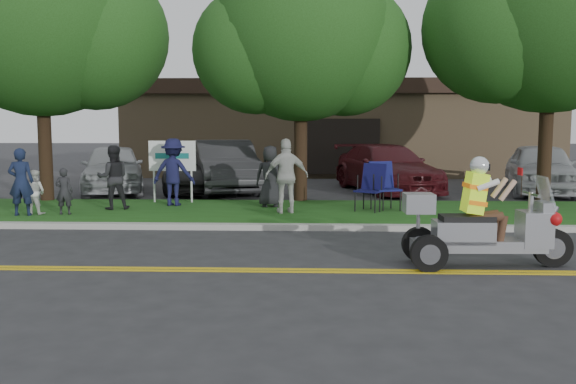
{
  "coord_description": "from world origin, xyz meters",
  "views": [
    {
      "loc": [
        0.79,
        -9.44,
        2.19
      ],
      "look_at": [
        0.35,
        2.0,
        0.91
      ],
      "focal_mm": 38.0,
      "sensor_mm": 36.0,
      "label": 1
    }
  ],
  "objects_px": {
    "parked_car_far_left": "(113,168)",
    "parked_car_right": "(387,168)",
    "parked_car_far_right": "(541,168)",
    "spectator_adult_mid": "(113,177)",
    "parked_car_left": "(225,166)",
    "lawn_chair_b": "(383,183)",
    "spectator_adult_right": "(287,176)",
    "parked_car_mid": "(208,172)",
    "trike_scooter": "(480,228)",
    "spectator_adult_left": "(21,182)",
    "lawn_chair_a": "(372,184)"
  },
  "relations": [
    {
      "from": "spectator_adult_left",
      "to": "parked_car_right",
      "type": "bearing_deg",
      "value": -154.06
    },
    {
      "from": "parked_car_far_left",
      "to": "parked_car_far_right",
      "type": "relative_size",
      "value": 0.97
    },
    {
      "from": "trike_scooter",
      "to": "spectator_adult_right",
      "type": "height_order",
      "value": "spectator_adult_right"
    },
    {
      "from": "lawn_chair_b",
      "to": "parked_car_far_left",
      "type": "relative_size",
      "value": 0.26
    },
    {
      "from": "spectator_adult_right",
      "to": "parked_car_far_right",
      "type": "height_order",
      "value": "spectator_adult_right"
    },
    {
      "from": "spectator_adult_left",
      "to": "spectator_adult_mid",
      "type": "distance_m",
      "value": 2.08
    },
    {
      "from": "spectator_adult_right",
      "to": "parked_car_left",
      "type": "xyz_separation_m",
      "value": [
        -2.22,
        5.29,
        -0.15
      ]
    },
    {
      "from": "trike_scooter",
      "to": "lawn_chair_b",
      "type": "height_order",
      "value": "trike_scooter"
    },
    {
      "from": "parked_car_mid",
      "to": "parked_car_right",
      "type": "bearing_deg",
      "value": 4.92
    },
    {
      "from": "trike_scooter",
      "to": "parked_car_far_left",
      "type": "relative_size",
      "value": 0.57
    },
    {
      "from": "lawn_chair_a",
      "to": "parked_car_left",
      "type": "bearing_deg",
      "value": 161.59
    },
    {
      "from": "parked_car_far_left",
      "to": "parked_car_far_right",
      "type": "height_order",
      "value": "parked_car_far_right"
    },
    {
      "from": "lawn_chair_a",
      "to": "parked_car_mid",
      "type": "xyz_separation_m",
      "value": [
        -4.75,
        4.63,
        -0.08
      ]
    },
    {
      "from": "spectator_adult_right",
      "to": "parked_car_far_right",
      "type": "relative_size",
      "value": 0.37
    },
    {
      "from": "lawn_chair_b",
      "to": "parked_car_far_right",
      "type": "height_order",
      "value": "parked_car_far_right"
    },
    {
      "from": "parked_car_left",
      "to": "parked_car_right",
      "type": "xyz_separation_m",
      "value": [
        5.25,
        0.34,
        -0.07
      ]
    },
    {
      "from": "spectator_adult_right",
      "to": "parked_car_far_left",
      "type": "relative_size",
      "value": 0.38
    },
    {
      "from": "spectator_adult_left",
      "to": "spectator_adult_mid",
      "type": "xyz_separation_m",
      "value": [
        1.77,
        1.09,
        0.01
      ]
    },
    {
      "from": "spectator_adult_right",
      "to": "parked_car_far_left",
      "type": "distance_m",
      "value": 7.7
    },
    {
      "from": "parked_car_left",
      "to": "parked_car_mid",
      "type": "relative_size",
      "value": 1.07
    },
    {
      "from": "parked_car_far_left",
      "to": "parked_car_right",
      "type": "bearing_deg",
      "value": -12.75
    },
    {
      "from": "spectator_adult_right",
      "to": "parked_car_mid",
      "type": "distance_m",
      "value": 5.8
    },
    {
      "from": "lawn_chair_b",
      "to": "parked_car_far_left",
      "type": "distance_m",
      "value": 9.24
    },
    {
      "from": "spectator_adult_mid",
      "to": "parked_car_mid",
      "type": "bearing_deg",
      "value": -126.64
    },
    {
      "from": "parked_car_far_right",
      "to": "spectator_adult_mid",
      "type": "bearing_deg",
      "value": -145.93
    },
    {
      "from": "spectator_adult_right",
      "to": "trike_scooter",
      "type": "bearing_deg",
      "value": 109.72
    },
    {
      "from": "spectator_adult_mid",
      "to": "parked_car_far_left",
      "type": "xyz_separation_m",
      "value": [
        -1.51,
        4.61,
        -0.11
      ]
    },
    {
      "from": "trike_scooter",
      "to": "parked_car_mid",
      "type": "height_order",
      "value": "trike_scooter"
    },
    {
      "from": "trike_scooter",
      "to": "parked_car_far_left",
      "type": "bearing_deg",
      "value": 130.43
    },
    {
      "from": "trike_scooter",
      "to": "parked_car_left",
      "type": "distance_m",
      "value": 11.5
    },
    {
      "from": "spectator_adult_mid",
      "to": "parked_car_mid",
      "type": "distance_m",
      "value": 4.91
    },
    {
      "from": "lawn_chair_a",
      "to": "lawn_chair_b",
      "type": "height_order",
      "value": "lawn_chair_b"
    },
    {
      "from": "parked_car_far_right",
      "to": "parked_car_mid",
      "type": "bearing_deg",
      "value": -166.98
    },
    {
      "from": "spectator_adult_mid",
      "to": "parked_car_left",
      "type": "xyz_separation_m",
      "value": [
        2.06,
        4.83,
        -0.06
      ]
    },
    {
      "from": "trike_scooter",
      "to": "parked_car_right",
      "type": "relative_size",
      "value": 0.5
    },
    {
      "from": "spectator_adult_left",
      "to": "parked_car_left",
      "type": "distance_m",
      "value": 7.05
    },
    {
      "from": "lawn_chair_b",
      "to": "parked_car_right",
      "type": "bearing_deg",
      "value": 63.08
    },
    {
      "from": "trike_scooter",
      "to": "parked_car_mid",
      "type": "distance_m",
      "value": 11.59
    },
    {
      "from": "parked_car_far_left",
      "to": "parked_car_mid",
      "type": "distance_m",
      "value": 3.07
    },
    {
      "from": "parked_car_mid",
      "to": "parked_car_right",
      "type": "relative_size",
      "value": 0.9
    },
    {
      "from": "trike_scooter",
      "to": "spectator_adult_mid",
      "type": "bearing_deg",
      "value": 142.78
    },
    {
      "from": "parked_car_far_right",
      "to": "spectator_adult_right",
      "type": "bearing_deg",
      "value": -133.68
    },
    {
      "from": "lawn_chair_a",
      "to": "spectator_adult_right",
      "type": "xyz_separation_m",
      "value": [
        -2.04,
        -0.49,
        0.24
      ]
    },
    {
      "from": "lawn_chair_a",
      "to": "parked_car_right",
      "type": "bearing_deg",
      "value": 109.11
    },
    {
      "from": "lawn_chair_a",
      "to": "parked_car_mid",
      "type": "height_order",
      "value": "parked_car_mid"
    },
    {
      "from": "lawn_chair_b",
      "to": "spectator_adult_mid",
      "type": "relative_size",
      "value": 0.75
    },
    {
      "from": "spectator_adult_mid",
      "to": "parked_car_left",
      "type": "bearing_deg",
      "value": -131.22
    },
    {
      "from": "parked_car_right",
      "to": "spectator_adult_right",
      "type": "bearing_deg",
      "value": -135.42
    },
    {
      "from": "lawn_chair_a",
      "to": "parked_car_far_left",
      "type": "bearing_deg",
      "value": 179.69
    },
    {
      "from": "lawn_chair_a",
      "to": "parked_car_far_right",
      "type": "bearing_deg",
      "value": 69.11
    }
  ]
}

